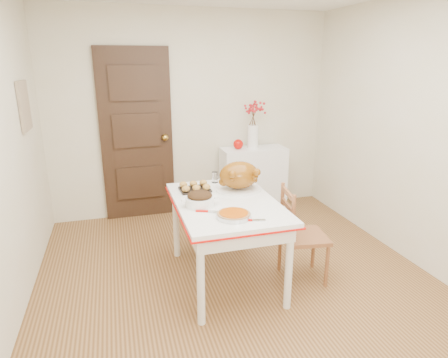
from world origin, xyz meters
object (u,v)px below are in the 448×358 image
object	(u,v)px
chair_oak	(304,234)
turkey_platter	(239,177)
pumpkin_pie	(234,214)
kitchen_table	(226,241)
sideboard	(253,179)

from	to	relation	value
chair_oak	turkey_platter	world-z (taller)	turkey_platter
turkey_platter	pumpkin_pie	world-z (taller)	turkey_platter
kitchen_table	pumpkin_pie	size ratio (longest dim) A/B	4.78
kitchen_table	turkey_platter	size ratio (longest dim) A/B	2.95
chair_oak	pumpkin_pie	size ratio (longest dim) A/B	3.29
chair_oak	turkey_platter	bearing A→B (deg)	58.43
chair_oak	kitchen_table	bearing A→B (deg)	83.56
chair_oak	turkey_platter	distance (m)	0.77
sideboard	pumpkin_pie	xyz separation A→B (m)	(-0.88, -1.92, 0.36)
chair_oak	pumpkin_pie	xyz separation A→B (m)	(-0.71, -0.19, 0.35)
chair_oak	turkey_platter	size ratio (longest dim) A/B	2.03
chair_oak	pumpkin_pie	bearing A→B (deg)	113.27
kitchen_table	pumpkin_pie	world-z (taller)	pumpkin_pie
turkey_platter	pumpkin_pie	bearing A→B (deg)	-107.88
pumpkin_pie	turkey_platter	bearing A→B (deg)	68.08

